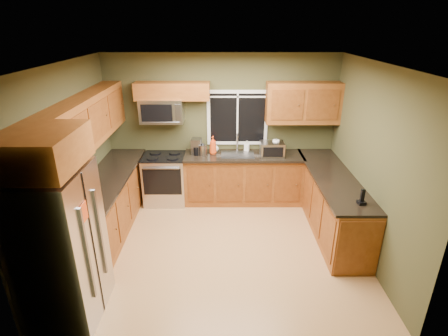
{
  "coord_description": "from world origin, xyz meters",
  "views": [
    {
      "loc": [
        0.04,
        -4.49,
        3.17
      ],
      "look_at": [
        0.05,
        0.35,
        1.15
      ],
      "focal_mm": 28.0,
      "sensor_mm": 36.0,
      "label": 1
    }
  ],
  "objects_px": {
    "range": "(165,179)",
    "refrigerator": "(61,247)",
    "soap_bottle_b": "(247,146)",
    "cordless_phone": "(362,200)",
    "microwave": "(162,111)",
    "kettle": "(203,150)",
    "paper_towel_roll": "(276,147)",
    "coffee_maker": "(196,147)",
    "soap_bottle_c": "(215,147)",
    "toaster_oven": "(272,149)",
    "soap_bottle_a": "(213,145)"
  },
  "relations": [
    {
      "from": "range",
      "to": "refrigerator",
      "type": "bearing_deg",
      "value": -103.97
    },
    {
      "from": "soap_bottle_b",
      "to": "cordless_phone",
      "type": "xyz_separation_m",
      "value": [
        1.4,
        -2.09,
        -0.03
      ]
    },
    {
      "from": "refrigerator",
      "to": "microwave",
      "type": "relative_size",
      "value": 2.37
    },
    {
      "from": "kettle",
      "to": "paper_towel_roll",
      "type": "height_order",
      "value": "paper_towel_roll"
    },
    {
      "from": "coffee_maker",
      "to": "cordless_phone",
      "type": "bearing_deg",
      "value": -39.64
    },
    {
      "from": "coffee_maker",
      "to": "soap_bottle_c",
      "type": "bearing_deg",
      "value": 19.6
    },
    {
      "from": "paper_towel_roll",
      "to": "soap_bottle_b",
      "type": "relative_size",
      "value": 1.62
    },
    {
      "from": "toaster_oven",
      "to": "soap_bottle_c",
      "type": "relative_size",
      "value": 2.6
    },
    {
      "from": "soap_bottle_a",
      "to": "paper_towel_roll",
      "type": "bearing_deg",
      "value": -2.84
    },
    {
      "from": "soap_bottle_b",
      "to": "microwave",
      "type": "bearing_deg",
      "value": -176.47
    },
    {
      "from": "range",
      "to": "soap_bottle_c",
      "type": "height_order",
      "value": "soap_bottle_c"
    },
    {
      "from": "soap_bottle_a",
      "to": "soap_bottle_c",
      "type": "xyz_separation_m",
      "value": [
        0.04,
        0.12,
        -0.08
      ]
    },
    {
      "from": "kettle",
      "to": "soap_bottle_a",
      "type": "relative_size",
      "value": 0.74
    },
    {
      "from": "soap_bottle_a",
      "to": "refrigerator",
      "type": "bearing_deg",
      "value": -119.23
    },
    {
      "from": "refrigerator",
      "to": "kettle",
      "type": "xyz_separation_m",
      "value": [
        1.41,
        2.75,
        0.15
      ]
    },
    {
      "from": "toaster_oven",
      "to": "soap_bottle_b",
      "type": "bearing_deg",
      "value": 146.62
    },
    {
      "from": "soap_bottle_b",
      "to": "cordless_phone",
      "type": "bearing_deg",
      "value": -56.29
    },
    {
      "from": "kettle",
      "to": "soap_bottle_a",
      "type": "xyz_separation_m",
      "value": [
        0.18,
        0.09,
        0.05
      ]
    },
    {
      "from": "range",
      "to": "cordless_phone",
      "type": "xyz_separation_m",
      "value": [
        2.93,
        -1.86,
        0.54
      ]
    },
    {
      "from": "microwave",
      "to": "paper_towel_roll",
      "type": "bearing_deg",
      "value": -3.43
    },
    {
      "from": "coffee_maker",
      "to": "paper_towel_roll",
      "type": "height_order",
      "value": "paper_towel_roll"
    },
    {
      "from": "microwave",
      "to": "soap_bottle_b",
      "type": "height_order",
      "value": "microwave"
    },
    {
      "from": "kettle",
      "to": "coffee_maker",
      "type": "bearing_deg",
      "value": 143.05
    },
    {
      "from": "cordless_phone",
      "to": "range",
      "type": "bearing_deg",
      "value": 147.52
    },
    {
      "from": "coffee_maker",
      "to": "soap_bottle_a",
      "type": "relative_size",
      "value": 0.87
    },
    {
      "from": "coffee_maker",
      "to": "kettle",
      "type": "height_order",
      "value": "coffee_maker"
    },
    {
      "from": "microwave",
      "to": "soap_bottle_a",
      "type": "bearing_deg",
      "value": -4.19
    },
    {
      "from": "range",
      "to": "toaster_oven",
      "type": "relative_size",
      "value": 2.23
    },
    {
      "from": "soap_bottle_a",
      "to": "range",
      "type": "bearing_deg",
      "value": -175.54
    },
    {
      "from": "paper_towel_roll",
      "to": "soap_bottle_c",
      "type": "bearing_deg",
      "value": 171.06
    },
    {
      "from": "refrigerator",
      "to": "cordless_phone",
      "type": "height_order",
      "value": "refrigerator"
    },
    {
      "from": "microwave",
      "to": "soap_bottle_a",
      "type": "relative_size",
      "value": 2.3
    },
    {
      "from": "cordless_phone",
      "to": "paper_towel_roll",
      "type": "bearing_deg",
      "value": 115.35
    },
    {
      "from": "refrigerator",
      "to": "kettle",
      "type": "height_order",
      "value": "refrigerator"
    },
    {
      "from": "kettle",
      "to": "paper_towel_roll",
      "type": "bearing_deg",
      "value": 1.66
    },
    {
      "from": "soap_bottle_b",
      "to": "cordless_phone",
      "type": "distance_m",
      "value": 2.52
    },
    {
      "from": "paper_towel_roll",
      "to": "cordless_phone",
      "type": "height_order",
      "value": "paper_towel_roll"
    },
    {
      "from": "range",
      "to": "soap_bottle_c",
      "type": "distance_m",
      "value": 1.11
    },
    {
      "from": "microwave",
      "to": "soap_bottle_a",
      "type": "height_order",
      "value": "microwave"
    },
    {
      "from": "refrigerator",
      "to": "microwave",
      "type": "height_order",
      "value": "microwave"
    },
    {
      "from": "range",
      "to": "soap_bottle_a",
      "type": "height_order",
      "value": "soap_bottle_a"
    },
    {
      "from": "coffee_maker",
      "to": "paper_towel_roll",
      "type": "distance_m",
      "value": 1.44
    },
    {
      "from": "soap_bottle_a",
      "to": "cordless_phone",
      "type": "xyz_separation_m",
      "value": [
        2.03,
        -1.93,
        -0.1
      ]
    },
    {
      "from": "toaster_oven",
      "to": "kettle",
      "type": "height_order",
      "value": "toaster_oven"
    },
    {
      "from": "refrigerator",
      "to": "range",
      "type": "relative_size",
      "value": 1.92
    },
    {
      "from": "range",
      "to": "soap_bottle_a",
      "type": "bearing_deg",
      "value": 4.46
    },
    {
      "from": "soap_bottle_a",
      "to": "cordless_phone",
      "type": "bearing_deg",
      "value": -43.65
    },
    {
      "from": "microwave",
      "to": "toaster_oven",
      "type": "height_order",
      "value": "microwave"
    },
    {
      "from": "refrigerator",
      "to": "toaster_oven",
      "type": "bearing_deg",
      "value": 45.65
    },
    {
      "from": "range",
      "to": "microwave",
      "type": "relative_size",
      "value": 1.23
    }
  ]
}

